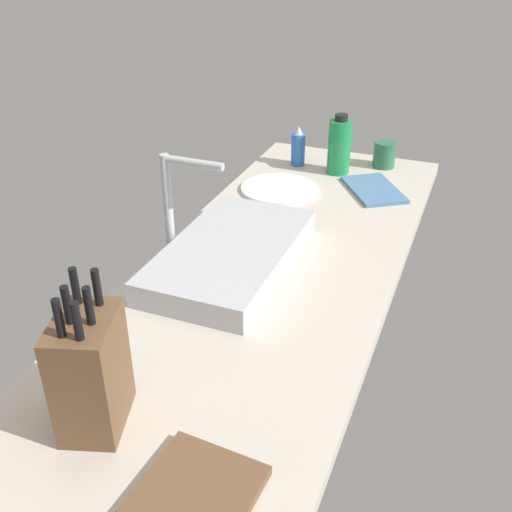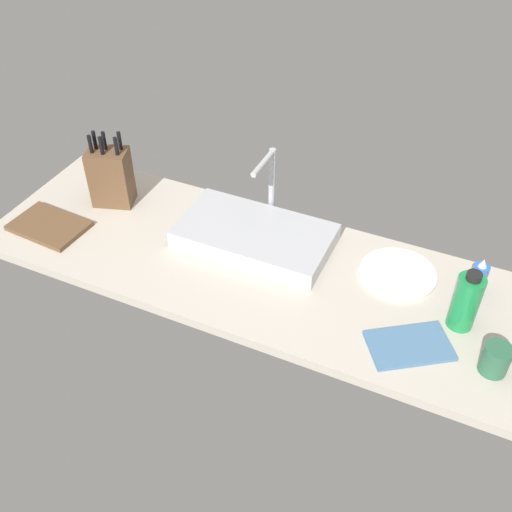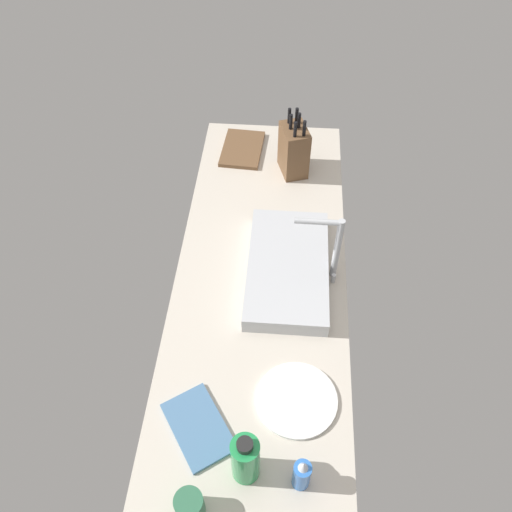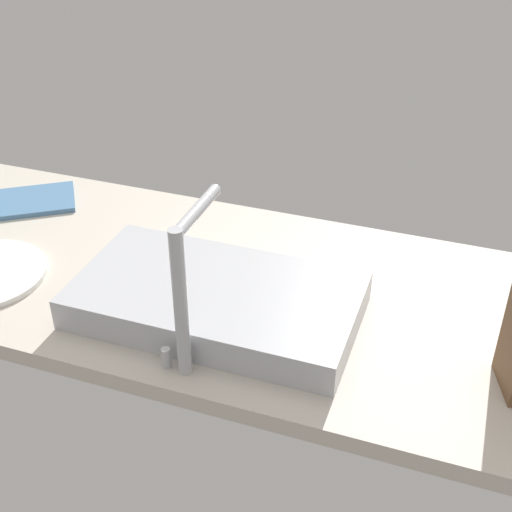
% 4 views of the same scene
% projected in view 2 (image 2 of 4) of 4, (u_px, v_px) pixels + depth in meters
% --- Properties ---
extents(countertop_slab, '(1.85, 0.63, 0.04)m').
position_uv_depth(countertop_slab, '(247.00, 264.00, 2.03)').
color(countertop_slab, beige).
rests_on(countertop_slab, ground).
extents(sink_basin, '(0.53, 0.29, 0.06)m').
position_uv_depth(sink_basin, '(255.00, 236.00, 2.07)').
color(sink_basin, '#B7BABF').
rests_on(sink_basin, countertop_slab).
extents(faucet, '(0.06, 0.17, 0.28)m').
position_uv_depth(faucet, '(270.00, 180.00, 2.08)').
color(faucet, '#B7BABF').
rests_on(faucet, countertop_slab).
extents(knife_block, '(0.17, 0.14, 0.29)m').
position_uv_depth(knife_block, '(111.00, 176.00, 2.20)').
color(knife_block, brown).
rests_on(knife_block, countertop_slab).
extents(cutting_board, '(0.28, 0.19, 0.02)m').
position_uv_depth(cutting_board, '(49.00, 226.00, 2.15)').
color(cutting_board, brown).
rests_on(cutting_board, countertop_slab).
extents(soap_bottle, '(0.05, 0.05, 0.14)m').
position_uv_depth(soap_bottle, '(478.00, 279.00, 1.86)').
color(soap_bottle, blue).
rests_on(soap_bottle, countertop_slab).
extents(water_bottle, '(0.08, 0.08, 0.21)m').
position_uv_depth(water_bottle, '(466.00, 301.00, 1.74)').
color(water_bottle, '#1E8E47').
rests_on(water_bottle, countertop_slab).
extents(dinner_plate, '(0.25, 0.25, 0.01)m').
position_uv_depth(dinner_plate, '(398.00, 273.00, 1.96)').
color(dinner_plate, white).
rests_on(dinner_plate, countertop_slab).
extents(dish_towel, '(0.28, 0.25, 0.01)m').
position_uv_depth(dish_towel, '(409.00, 346.00, 1.73)').
color(dish_towel, teal).
rests_on(dish_towel, countertop_slab).
extents(coffee_mug, '(0.08, 0.08, 0.09)m').
position_uv_depth(coffee_mug, '(496.00, 359.00, 1.64)').
color(coffee_mug, '#2D6647').
rests_on(coffee_mug, countertop_slab).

